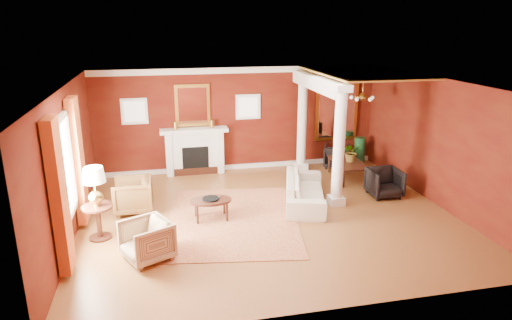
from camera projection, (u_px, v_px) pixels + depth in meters
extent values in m
plane|color=brown|center=(268.00, 216.00, 10.03)|extent=(8.00, 8.00, 0.00)
cube|color=#5A1E0C|center=(239.00, 119.00, 12.88)|extent=(8.00, 0.04, 2.90)
cube|color=#5A1E0C|center=(329.00, 221.00, 6.34)|extent=(8.00, 0.04, 2.90)
cube|color=#5A1E0C|center=(68.00, 165.00, 8.79)|extent=(0.04, 7.00, 2.90)
cube|color=#5A1E0C|center=(438.00, 142.00, 10.43)|extent=(0.04, 7.00, 2.90)
cube|color=silver|center=(269.00, 84.00, 9.18)|extent=(8.00, 7.00, 0.04)
cube|color=white|center=(195.00, 152.00, 12.70)|extent=(1.60, 0.34, 1.20)
cube|color=black|center=(196.00, 159.00, 12.58)|extent=(0.72, 0.03, 0.70)
cube|color=black|center=(196.00, 171.00, 12.69)|extent=(1.20, 0.05, 0.20)
cube|color=white|center=(194.00, 130.00, 12.48)|extent=(1.85, 0.42, 0.10)
cube|color=white|center=(169.00, 154.00, 12.53)|extent=(0.16, 0.40, 1.20)
cube|color=white|center=(220.00, 151.00, 12.82)|extent=(0.16, 0.40, 1.20)
cube|color=gold|center=(193.00, 105.00, 12.44)|extent=(0.95, 0.06, 1.15)
cube|color=white|center=(193.00, 106.00, 12.41)|extent=(0.78, 0.02, 0.98)
cube|color=white|center=(134.00, 111.00, 12.17)|extent=(0.70, 0.06, 0.70)
cube|color=white|center=(134.00, 111.00, 12.13)|extent=(0.54, 0.02, 0.54)
cube|color=white|center=(248.00, 107.00, 12.80)|extent=(0.70, 0.06, 0.70)
cube|color=white|center=(248.00, 107.00, 12.77)|extent=(0.54, 0.02, 0.54)
cube|color=white|center=(62.00, 170.00, 8.21)|extent=(0.03, 1.30, 1.70)
cube|color=white|center=(57.00, 182.00, 7.56)|extent=(0.08, 0.10, 1.90)
cube|color=white|center=(71.00, 158.00, 8.87)|extent=(0.08, 0.10, 1.90)
cube|color=#A6451C|center=(59.00, 197.00, 7.34)|extent=(0.18, 0.55, 2.60)
cube|color=#A6451C|center=(78.00, 161.00, 9.21)|extent=(0.18, 0.55, 2.60)
cube|color=white|center=(336.00, 200.00, 10.63)|extent=(0.34, 0.34, 0.20)
cylinder|color=white|center=(339.00, 145.00, 10.24)|extent=(0.26, 0.26, 2.50)
cube|color=white|center=(342.00, 88.00, 9.86)|extent=(0.36, 0.36, 0.16)
cube|color=white|center=(301.00, 166.00, 13.15)|extent=(0.34, 0.34, 0.20)
cylinder|color=white|center=(302.00, 120.00, 12.76)|extent=(0.26, 0.26, 2.50)
cube|color=white|center=(304.00, 74.00, 12.39)|extent=(0.36, 0.36, 0.16)
cube|color=white|center=(317.00, 83.00, 11.39)|extent=(0.30, 3.20, 0.32)
cube|color=gold|center=(363.00, 73.00, 11.41)|extent=(2.30, 3.40, 0.04)
cube|color=gold|center=(336.00, 112.00, 13.40)|extent=(1.30, 0.06, 1.70)
cube|color=white|center=(337.00, 112.00, 13.37)|extent=(1.10, 0.02, 1.50)
cylinder|color=#AB8635|center=(363.00, 84.00, 11.55)|extent=(0.02, 0.02, 0.65)
sphere|color=#AB8635|center=(362.00, 97.00, 11.65)|extent=(0.20, 0.20, 0.20)
sphere|color=#F3EACE|center=(372.00, 98.00, 11.71)|extent=(0.09, 0.09, 0.09)
sphere|color=#F3EACE|center=(361.00, 96.00, 11.92)|extent=(0.09, 0.09, 0.09)
sphere|color=#F3EACE|center=(351.00, 97.00, 11.76)|extent=(0.09, 0.09, 0.09)
sphere|color=#F3EACE|center=(357.00, 99.00, 11.46)|extent=(0.09, 0.09, 0.09)
sphere|color=#F3EACE|center=(370.00, 100.00, 11.43)|extent=(0.09, 0.09, 0.09)
cube|color=white|center=(239.00, 70.00, 12.44)|extent=(8.00, 0.08, 0.16)
cube|color=white|center=(240.00, 166.00, 13.25)|extent=(8.00, 0.08, 0.12)
cube|color=maroon|center=(232.00, 219.00, 9.85)|extent=(3.29, 4.05, 0.01)
imported|color=beige|center=(305.00, 186.00, 10.62)|extent=(1.25, 2.31, 0.87)
imported|color=black|center=(133.00, 194.00, 10.15)|extent=(0.79, 0.84, 0.85)
imported|color=tan|center=(147.00, 239.00, 8.11)|extent=(1.00, 1.02, 0.80)
cylinder|color=black|center=(211.00, 201.00, 9.75)|extent=(0.90, 0.90, 0.05)
cylinder|color=black|center=(197.00, 215.00, 9.57)|extent=(0.05, 0.05, 0.40)
cylinder|color=black|center=(227.00, 213.00, 9.70)|extent=(0.05, 0.05, 0.40)
cylinder|color=black|center=(196.00, 208.00, 9.94)|extent=(0.05, 0.05, 0.40)
cylinder|color=black|center=(224.00, 206.00, 10.07)|extent=(0.05, 0.05, 0.40)
imported|color=black|center=(210.00, 194.00, 9.75)|extent=(0.18, 0.06, 0.24)
cylinder|color=black|center=(101.00, 237.00, 9.01)|extent=(0.43, 0.43, 0.04)
cylinder|color=black|center=(99.00, 223.00, 8.92)|extent=(0.10, 0.10, 0.67)
cylinder|color=black|center=(97.00, 207.00, 8.82)|extent=(0.59, 0.59, 0.04)
sphere|color=#AB8635|center=(96.00, 197.00, 8.76)|extent=(0.27, 0.27, 0.27)
cylinder|color=#AB8635|center=(95.00, 188.00, 8.70)|extent=(0.03, 0.03, 0.29)
cone|color=#F3EACE|center=(94.00, 175.00, 8.63)|extent=(0.43, 0.43, 0.29)
imported|color=black|center=(349.00, 165.00, 12.26)|extent=(0.58, 1.43, 0.78)
imported|color=black|center=(385.00, 181.00, 11.06)|extent=(0.74, 0.69, 0.76)
imported|color=black|center=(336.00, 155.00, 13.30)|extent=(0.91, 0.89, 0.73)
sphere|color=#164521|center=(359.00, 160.00, 13.50)|extent=(0.36, 0.36, 0.36)
cylinder|color=#164521|center=(359.00, 152.00, 13.43)|extent=(0.32, 0.32, 0.85)
imported|color=#26591E|center=(352.00, 144.00, 12.10)|extent=(0.53, 0.58, 0.42)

